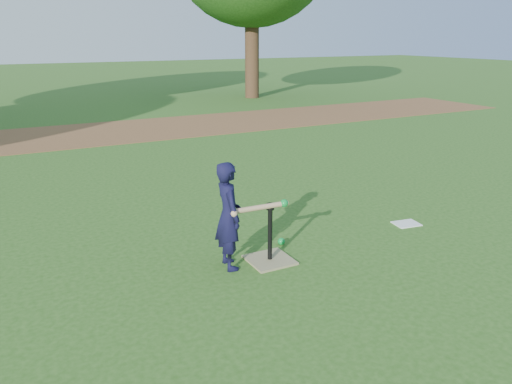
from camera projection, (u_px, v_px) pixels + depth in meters
name	position (u px, v px, depth m)	size (l,w,h in m)	color
ground	(227.00, 255.00, 5.20)	(80.00, 80.00, 0.00)	#285116
dirt_strip	(92.00, 134.00, 11.53)	(24.00, 3.00, 0.01)	brown
child	(229.00, 216.00, 4.78)	(0.39, 0.25, 1.06)	black
wiffle_ball_ground	(281.00, 241.00, 5.43)	(0.08, 0.08, 0.08)	#0C8931
clipboard	(406.00, 224.00, 6.04)	(0.30, 0.23, 0.01)	white
batting_tee	(270.00, 251.00, 5.02)	(0.43, 0.43, 0.61)	#92855C
swing_action	(263.00, 207.00, 4.81)	(0.63, 0.11, 0.08)	tan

